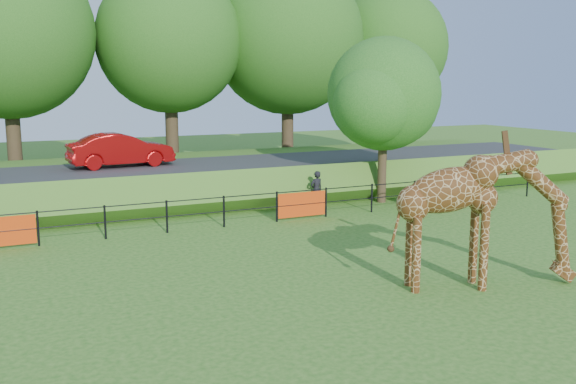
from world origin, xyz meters
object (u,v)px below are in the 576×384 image
visitor (316,190)px  tree_east (385,98)px  giraffe (486,219)px  car_red (121,150)px

visitor → tree_east: 4.76m
tree_east → giraffe: bearing=-111.0°
giraffe → visitor: bearing=104.1°
car_red → tree_east: (9.75, -5.09, 2.15)m
visitor → tree_east: (3.19, 0.10, 3.53)m
giraffe → tree_east: (4.01, 10.46, 2.58)m
giraffe → car_red: 16.58m
giraffe → visitor: (0.81, 10.35, -0.95)m
car_red → giraffe: bearing=-164.6°
visitor → car_red: bearing=-47.8°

